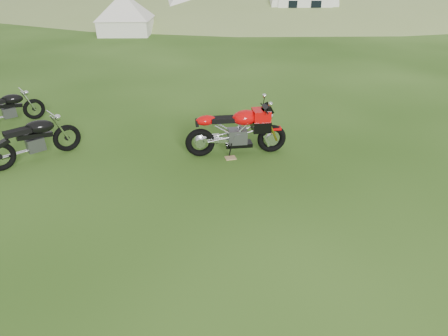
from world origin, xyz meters
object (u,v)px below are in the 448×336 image
object	(u,v)px
vintage_moto_d	(7,108)
tent_left	(125,12)
tent_mid	(180,4)
caravan	(302,9)
sport_motorcycle	(237,127)
vintage_moto_b	(33,139)
plywood_board	(230,158)

from	to	relation	value
vintage_moto_d	tent_left	bearing A→B (deg)	50.90
tent_mid	caravan	distance (m)	7.99
sport_motorcycle	vintage_moto_b	bearing A→B (deg)	176.46
plywood_board	caravan	distance (m)	19.21
caravan	vintage_moto_b	bearing A→B (deg)	-117.05
sport_motorcycle	vintage_moto_b	xyz separation A→B (m)	(-3.94, 1.11, -0.13)
plywood_board	vintage_moto_b	xyz separation A→B (m)	(-3.75, 1.28, 0.47)
tent_left	caravan	world-z (taller)	tent_left
vintage_moto_d	tent_left	xyz separation A→B (m)	(4.46, 12.77, 0.73)
plywood_board	vintage_moto_b	size ratio (longest dim) A/B	0.12
sport_motorcycle	tent_left	size ratio (longest dim) A/B	0.75
vintage_moto_d	vintage_moto_b	bearing A→B (deg)	-91.66
vintage_moto_d	tent_left	distance (m)	13.55
vintage_moto_d	caravan	world-z (taller)	caravan
plywood_board	tent_left	distance (m)	16.41
vintage_moto_b	vintage_moto_d	bearing A→B (deg)	86.20
vintage_moto_b	vintage_moto_d	distance (m)	2.45
tent_left	tent_mid	distance (m)	5.25
vintage_moto_b	tent_mid	world-z (taller)	tent_mid
tent_mid	plywood_board	bearing A→B (deg)	-107.34
plywood_board	tent_left	xyz separation A→B (m)	(-0.05, 16.37, 1.16)
plywood_board	vintage_moto_d	bearing A→B (deg)	141.41
sport_motorcycle	tent_left	bearing A→B (deg)	103.06
caravan	vintage_moto_d	bearing A→B (deg)	-123.44
sport_motorcycle	tent_left	world-z (taller)	tent_left
sport_motorcycle	tent_mid	distance (m)	20.01
vintage_moto_b	tent_mid	distance (m)	20.07
caravan	tent_left	bearing A→B (deg)	-164.81
tent_left	vintage_moto_d	bearing A→B (deg)	-90.58
plywood_board	tent_left	world-z (taller)	tent_left
plywood_board	tent_mid	distance (m)	20.23
tent_mid	vintage_moto_d	bearing A→B (deg)	-123.63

